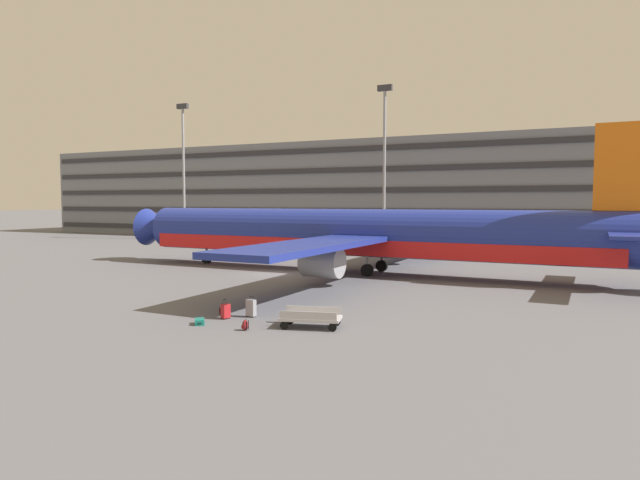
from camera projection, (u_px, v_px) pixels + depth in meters
name	position (u px, v px, depth m)	size (l,w,h in m)	color
ground_plane	(277.00, 274.00, 41.44)	(600.00, 600.00, 0.00)	#5B5B60
terminal_structure	(420.00, 191.00, 79.00)	(127.58, 16.13, 14.01)	slate
airliner	(361.00, 235.00, 41.70)	(43.73, 35.47, 10.32)	navy
light_mast_far_left	(183.00, 161.00, 79.08)	(1.80, 0.50, 19.46)	gray
light_mast_left	(384.00, 153.00, 66.30)	(1.80, 0.50, 19.45)	gray
suitcase_small	(251.00, 308.00, 25.91)	(0.48, 0.31, 0.97)	gray
suitcase_purple	(200.00, 322.00, 24.37)	(0.73, 0.79, 0.25)	#147266
suitcase_upright	(226.00, 311.00, 25.51)	(0.36, 0.45, 0.90)	#B21E23
backpack_black	(245.00, 325.00, 23.22)	(0.33, 0.36, 0.50)	maroon
backpack_large	(223.00, 311.00, 26.41)	(0.42, 0.34, 0.45)	maroon
baggage_cart	(311.00, 318.00, 23.71)	(3.36, 1.92, 0.82)	#B7B7BC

